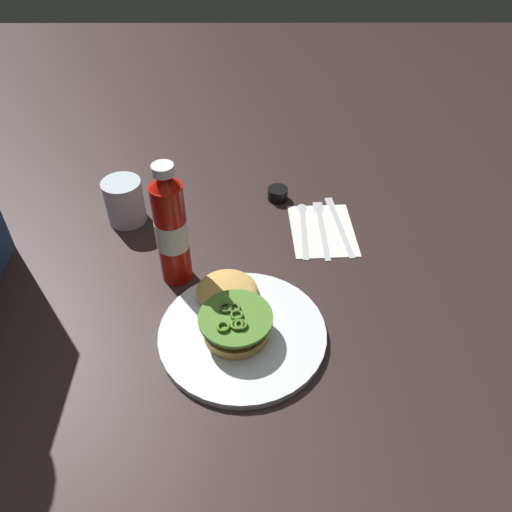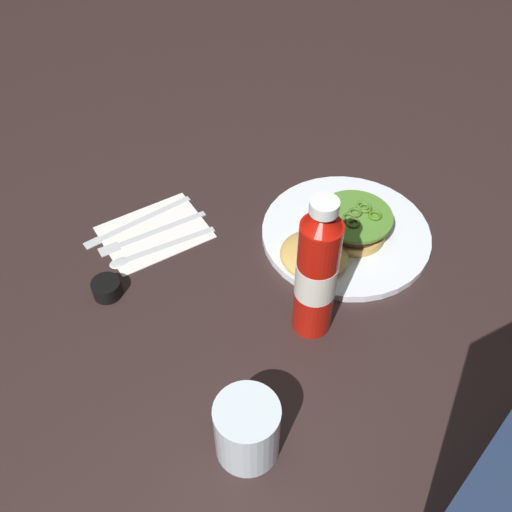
{
  "view_description": "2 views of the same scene",
  "coord_description": "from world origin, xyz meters",
  "px_view_note": "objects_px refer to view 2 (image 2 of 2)",
  "views": [
    {
      "loc": [
        -0.72,
        -0.01,
        0.73
      ],
      "look_at": [
        0.02,
        -0.01,
        0.05
      ],
      "focal_mm": 36.51,
      "sensor_mm": 36.0,
      "label": 1
    },
    {
      "loc": [
        0.36,
        0.59,
        0.77
      ],
      "look_at": [
        0.05,
        0.01,
        0.04
      ],
      "focal_mm": 42.06,
      "sensor_mm": 36.0,
      "label": 2
    }
  ],
  "objects_px": {
    "ketchup_bottle": "(317,274)",
    "spoon_utensil": "(148,251)",
    "butter_knife": "(132,223)",
    "water_glass": "(247,430)",
    "fork_utensil": "(144,235)",
    "napkin": "(154,232)",
    "dinner_plate": "(346,234)",
    "condiment_cup": "(107,288)",
    "burger_sandwich": "(340,235)"
  },
  "relations": [
    {
      "from": "dinner_plate",
      "to": "napkin",
      "type": "bearing_deg",
      "value": -30.16
    },
    {
      "from": "burger_sandwich",
      "to": "napkin",
      "type": "relative_size",
      "value": 1.18
    },
    {
      "from": "water_glass",
      "to": "condiment_cup",
      "type": "distance_m",
      "value": 0.35
    },
    {
      "from": "burger_sandwich",
      "to": "water_glass",
      "type": "bearing_deg",
      "value": 38.54
    },
    {
      "from": "fork_utensil",
      "to": "spoon_utensil",
      "type": "height_order",
      "value": "same"
    },
    {
      "from": "fork_utensil",
      "to": "napkin",
      "type": "bearing_deg",
      "value": -178.85
    },
    {
      "from": "burger_sandwich",
      "to": "butter_knife",
      "type": "distance_m",
      "value": 0.37
    },
    {
      "from": "condiment_cup",
      "to": "fork_utensil",
      "type": "bearing_deg",
      "value": -136.54
    },
    {
      "from": "napkin",
      "to": "butter_knife",
      "type": "distance_m",
      "value": 0.05
    },
    {
      "from": "water_glass",
      "to": "spoon_utensil",
      "type": "bearing_deg",
      "value": -92.07
    },
    {
      "from": "ketchup_bottle",
      "to": "condiment_cup",
      "type": "xyz_separation_m",
      "value": [
        0.26,
        -0.21,
        -0.11
      ]
    },
    {
      "from": "burger_sandwich",
      "to": "ketchup_bottle",
      "type": "bearing_deg",
      "value": 42.07
    },
    {
      "from": "dinner_plate",
      "to": "ketchup_bottle",
      "type": "xyz_separation_m",
      "value": [
        0.15,
        0.13,
        0.11
      ]
    },
    {
      "from": "napkin",
      "to": "fork_utensil",
      "type": "relative_size",
      "value": 0.89
    },
    {
      "from": "water_glass",
      "to": "spoon_utensil",
      "type": "relative_size",
      "value": 0.51
    },
    {
      "from": "dinner_plate",
      "to": "water_glass",
      "type": "height_order",
      "value": "water_glass"
    },
    {
      "from": "ketchup_bottle",
      "to": "butter_knife",
      "type": "xyz_separation_m",
      "value": [
        0.17,
        -0.34,
        -0.11
      ]
    },
    {
      "from": "dinner_plate",
      "to": "butter_knife",
      "type": "height_order",
      "value": "dinner_plate"
    },
    {
      "from": "water_glass",
      "to": "fork_utensil",
      "type": "height_order",
      "value": "water_glass"
    },
    {
      "from": "water_glass",
      "to": "napkin",
      "type": "relative_size",
      "value": 0.56
    },
    {
      "from": "water_glass",
      "to": "fork_utensil",
      "type": "xyz_separation_m",
      "value": [
        -0.02,
        -0.43,
        -0.05
      ]
    },
    {
      "from": "dinner_plate",
      "to": "fork_utensil",
      "type": "height_order",
      "value": "dinner_plate"
    },
    {
      "from": "water_glass",
      "to": "napkin",
      "type": "height_order",
      "value": "water_glass"
    },
    {
      "from": "butter_knife",
      "to": "water_glass",
      "type": "bearing_deg",
      "value": 88.4
    },
    {
      "from": "burger_sandwich",
      "to": "condiment_cup",
      "type": "relative_size",
      "value": 4.51
    },
    {
      "from": "ketchup_bottle",
      "to": "fork_utensil",
      "type": "bearing_deg",
      "value": -62.16
    },
    {
      "from": "burger_sandwich",
      "to": "condiment_cup",
      "type": "distance_m",
      "value": 0.4
    },
    {
      "from": "butter_knife",
      "to": "fork_utensil",
      "type": "distance_m",
      "value": 0.04
    },
    {
      "from": "ketchup_bottle",
      "to": "butter_knife",
      "type": "distance_m",
      "value": 0.4
    },
    {
      "from": "condiment_cup",
      "to": "burger_sandwich",
      "type": "bearing_deg",
      "value": 166.27
    },
    {
      "from": "fork_utensil",
      "to": "spoon_utensil",
      "type": "relative_size",
      "value": 1.04
    },
    {
      "from": "napkin",
      "to": "butter_knife",
      "type": "height_order",
      "value": "butter_knife"
    },
    {
      "from": "napkin",
      "to": "dinner_plate",
      "type": "bearing_deg",
      "value": 149.84
    },
    {
      "from": "water_glass",
      "to": "butter_knife",
      "type": "distance_m",
      "value": 0.47
    },
    {
      "from": "butter_knife",
      "to": "ketchup_bottle",
      "type": "bearing_deg",
      "value": 116.41
    },
    {
      "from": "condiment_cup",
      "to": "napkin",
      "type": "bearing_deg",
      "value": -141.47
    },
    {
      "from": "water_glass",
      "to": "fork_utensil",
      "type": "relative_size",
      "value": 0.49
    },
    {
      "from": "dinner_plate",
      "to": "burger_sandwich",
      "type": "relative_size",
      "value": 1.39
    },
    {
      "from": "ketchup_bottle",
      "to": "napkin",
      "type": "xyz_separation_m",
      "value": [
        0.14,
        -0.3,
        -0.12
      ]
    },
    {
      "from": "napkin",
      "to": "fork_utensil",
      "type": "bearing_deg",
      "value": 1.15
    },
    {
      "from": "burger_sandwich",
      "to": "butter_knife",
      "type": "relative_size",
      "value": 1.0
    },
    {
      "from": "napkin",
      "to": "butter_knife",
      "type": "bearing_deg",
      "value": -52.51
    },
    {
      "from": "dinner_plate",
      "to": "napkin",
      "type": "distance_m",
      "value": 0.34
    },
    {
      "from": "ketchup_bottle",
      "to": "fork_utensil",
      "type": "height_order",
      "value": "ketchup_bottle"
    },
    {
      "from": "water_glass",
      "to": "spoon_utensil",
      "type": "distance_m",
      "value": 0.4
    },
    {
      "from": "condiment_cup",
      "to": "ketchup_bottle",
      "type": "bearing_deg",
      "value": 141.28
    },
    {
      "from": "ketchup_bottle",
      "to": "spoon_utensil",
      "type": "bearing_deg",
      "value": -57.4
    },
    {
      "from": "dinner_plate",
      "to": "fork_utensil",
      "type": "bearing_deg",
      "value": -28.54
    },
    {
      "from": "dinner_plate",
      "to": "condiment_cup",
      "type": "bearing_deg",
      "value": -10.45
    },
    {
      "from": "ketchup_bottle",
      "to": "spoon_utensil",
      "type": "height_order",
      "value": "ketchup_bottle"
    }
  ]
}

